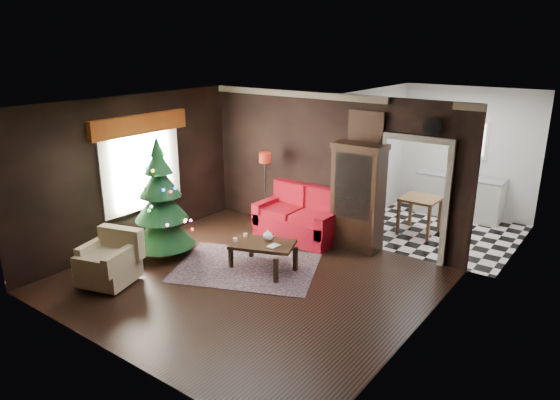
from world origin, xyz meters
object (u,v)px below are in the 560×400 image
Objects in this scene: armchair at (107,257)px; coffee_table at (263,256)px; christmas_tree at (161,200)px; teapot at (268,236)px; loveseat at (299,214)px; floor_lamp at (265,190)px; kitchen_table at (419,215)px; wall_clock at (433,126)px; curio_cabinet at (358,200)px.

coffee_table is at bearing 32.32° from armchair.
armchair is (0.17, -1.28, -0.59)m from christmas_tree.
coffee_table is at bearing -95.27° from teapot.
loveseat is at bearing 102.04° from coffee_table.
floor_lamp reaches higher than armchair.
floor_lamp is 1.86× the size of armchair.
teapot is 3.40m from kitchen_table.
kitchen_table is at bearing 64.55° from teapot.
loveseat is 8.99× the size of teapot.
teapot reaches higher than coffee_table.
teapot is (0.01, 0.13, 0.32)m from coffee_table.
loveseat is 5.31× the size of wall_clock.
christmas_tree reaches higher than coffee_table.
curio_cabinet is at bearing -171.47° from wall_clock.
loveseat is 0.89× the size of curio_cabinet.
christmas_tree reaches higher than loveseat.
armchair reaches higher than teapot.
curio_cabinet is 5.94× the size of wall_clock.
kitchen_table is at bearing 42.51° from loveseat.
loveseat is at bearing -170.34° from wall_clock.
christmas_tree is at bearing 80.84° from armchair.
armchair is at bearing -110.93° from loveseat.
kitchen_table reaches higher than teapot.
coffee_table is 1.39× the size of kitchen_table.
christmas_tree is 1.42m from armchair.
kitchen_table is at bearing 113.75° from wall_clock.
loveseat is at bearing -3.07° from floor_lamp.
wall_clock is at bearing 42.11° from teapot.
loveseat is 2.27× the size of kitchen_table.
armchair is 2.50m from coffee_table.
kitchen_table is (0.65, 1.43, -0.57)m from curio_cabinet.
wall_clock reaches higher than loveseat.
loveseat is 0.92m from floor_lamp.
kitchen_table is (3.11, 5.07, -0.09)m from armchair.
christmas_tree is 6.65× the size of wall_clock.
coffee_table is 3.52m from wall_clock.
teapot is 0.59× the size of wall_clock.
christmas_tree is 2.84× the size of kitchen_table.
floor_lamp reaches higher than coffee_table.
christmas_tree is (-1.47, -2.13, 0.55)m from loveseat.
coffee_table is at bearing 18.18° from christmas_tree.
loveseat is at bearing 52.52° from armchair.
armchair is at bearing -133.77° from wall_clock.
curio_cabinet is (1.15, 0.22, 0.45)m from loveseat.
kitchen_table is at bearing 31.14° from floor_lamp.
floor_lamp is 3.58m from wall_clock.
floor_lamp is 1.47× the size of coffee_table.
curio_cabinet is 1.24× the size of floor_lamp.
coffee_table is at bearing -114.73° from kitchen_table.
loveseat reaches higher than armchair.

